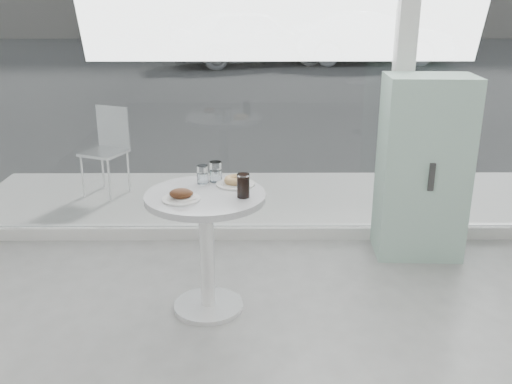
{
  "coord_description": "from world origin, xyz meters",
  "views": [
    {
      "loc": [
        -0.22,
        -1.27,
        1.9
      ],
      "look_at": [
        -0.2,
        1.7,
        0.85
      ],
      "focal_mm": 40.0,
      "sensor_mm": 36.0,
      "label": 1
    }
  ],
  "objects_px": {
    "plate_fritter": "(182,196)",
    "plate_donut": "(235,182)",
    "car_white": "(251,37)",
    "water_tumbler_b": "(216,173)",
    "patio_chair": "(108,145)",
    "car_silver": "(371,38)",
    "mint_cabinet": "(423,168)",
    "cola_glass": "(243,186)",
    "water_tumbler_a": "(203,176)",
    "main_table": "(206,228)"
  },
  "relations": [
    {
      "from": "plate_fritter",
      "to": "plate_donut",
      "type": "bearing_deg",
      "value": 41.82
    },
    {
      "from": "car_white",
      "to": "plate_fritter",
      "type": "height_order",
      "value": "car_white"
    },
    {
      "from": "plate_donut",
      "to": "water_tumbler_b",
      "type": "xyz_separation_m",
      "value": [
        -0.12,
        0.07,
        0.04
      ]
    },
    {
      "from": "patio_chair",
      "to": "car_silver",
      "type": "xyz_separation_m",
      "value": [
        4.63,
        10.87,
        0.18
      ]
    },
    {
      "from": "plate_donut",
      "to": "car_silver",
      "type": "bearing_deg",
      "value": 75.29
    },
    {
      "from": "mint_cabinet",
      "to": "cola_glass",
      "type": "relative_size",
      "value": 9.56
    },
    {
      "from": "car_white",
      "to": "plate_donut",
      "type": "xyz_separation_m",
      "value": [
        -0.06,
        -12.55,
        0.04
      ]
    },
    {
      "from": "patio_chair",
      "to": "water_tumbler_a",
      "type": "height_order",
      "value": "water_tumbler_a"
    },
    {
      "from": "plate_fritter",
      "to": "water_tumbler_a",
      "type": "xyz_separation_m",
      "value": [
        0.1,
        0.3,
        0.02
      ]
    },
    {
      "from": "patio_chair",
      "to": "mint_cabinet",
      "type": "bearing_deg",
      "value": -2.7
    },
    {
      "from": "mint_cabinet",
      "to": "car_white",
      "type": "xyz_separation_m",
      "value": [
        -1.3,
        11.89,
        0.07
      ]
    },
    {
      "from": "cola_glass",
      "to": "plate_donut",
      "type": "bearing_deg",
      "value": 103.32
    },
    {
      "from": "car_white",
      "to": "plate_donut",
      "type": "height_order",
      "value": "car_white"
    },
    {
      "from": "water_tumbler_b",
      "to": "cola_glass",
      "type": "height_order",
      "value": "cola_glass"
    },
    {
      "from": "main_table",
      "to": "cola_glass",
      "type": "xyz_separation_m",
      "value": [
        0.23,
        -0.06,
        0.29
      ]
    },
    {
      "from": "main_table",
      "to": "patio_chair",
      "type": "relative_size",
      "value": 0.93
    },
    {
      "from": "main_table",
      "to": "water_tumbler_a",
      "type": "height_order",
      "value": "water_tumbler_a"
    },
    {
      "from": "mint_cabinet",
      "to": "patio_chair",
      "type": "xyz_separation_m",
      "value": [
        -2.63,
        1.28,
        -0.15
      ]
    },
    {
      "from": "plate_donut",
      "to": "patio_chair",
      "type": "bearing_deg",
      "value": 123.26
    },
    {
      "from": "car_white",
      "to": "water_tumbler_a",
      "type": "bearing_deg",
      "value": 160.18
    },
    {
      "from": "plate_donut",
      "to": "water_tumbler_a",
      "type": "distance_m",
      "value": 0.21
    },
    {
      "from": "patio_chair",
      "to": "cola_glass",
      "type": "height_order",
      "value": "cola_glass"
    },
    {
      "from": "car_silver",
      "to": "water_tumbler_a",
      "type": "distance_m",
      "value": 13.27
    },
    {
      "from": "main_table",
      "to": "plate_donut",
      "type": "relative_size",
      "value": 3.23
    },
    {
      "from": "main_table",
      "to": "plate_donut",
      "type": "height_order",
      "value": "plate_donut"
    },
    {
      "from": "car_silver",
      "to": "cola_glass",
      "type": "xyz_separation_m",
      "value": [
        -3.31,
        -13.03,
        0.14
      ]
    },
    {
      "from": "main_table",
      "to": "water_tumbler_a",
      "type": "xyz_separation_m",
      "value": [
        -0.03,
        0.19,
        0.27
      ]
    },
    {
      "from": "cola_glass",
      "to": "patio_chair",
      "type": "bearing_deg",
      "value": 121.5
    },
    {
      "from": "car_white",
      "to": "car_silver",
      "type": "relative_size",
      "value": 1.03
    },
    {
      "from": "mint_cabinet",
      "to": "water_tumbler_a",
      "type": "xyz_separation_m",
      "value": [
        -1.56,
        -0.63,
        0.15
      ]
    },
    {
      "from": "patio_chair",
      "to": "water_tumbler_b",
      "type": "height_order",
      "value": "water_tumbler_b"
    },
    {
      "from": "car_white",
      "to": "car_silver",
      "type": "distance_m",
      "value": 3.31
    },
    {
      "from": "cola_glass",
      "to": "car_silver",
      "type": "bearing_deg",
      "value": 75.75
    },
    {
      "from": "patio_chair",
      "to": "water_tumbler_b",
      "type": "bearing_deg",
      "value": -35.18
    },
    {
      "from": "main_table",
      "to": "car_silver",
      "type": "bearing_deg",
      "value": 74.75
    },
    {
      "from": "car_white",
      "to": "plate_fritter",
      "type": "xyz_separation_m",
      "value": [
        -0.36,
        -12.82,
        0.05
      ]
    },
    {
      "from": "main_table",
      "to": "patio_chair",
      "type": "distance_m",
      "value": 2.37
    },
    {
      "from": "car_silver",
      "to": "main_table",
      "type": "bearing_deg",
      "value": 162.56
    },
    {
      "from": "patio_chair",
      "to": "plate_fritter",
      "type": "distance_m",
      "value": 2.43
    },
    {
      "from": "car_white",
      "to": "mint_cabinet",
      "type": "bearing_deg",
      "value": 167.61
    },
    {
      "from": "water_tumbler_b",
      "to": "car_silver",
      "type": "bearing_deg",
      "value": 74.69
    },
    {
      "from": "patio_chair",
      "to": "plate_fritter",
      "type": "bearing_deg",
      "value": -42.97
    },
    {
      "from": "water_tumbler_a",
      "to": "water_tumbler_b",
      "type": "xyz_separation_m",
      "value": [
        0.08,
        0.04,
        0.0
      ]
    },
    {
      "from": "car_white",
      "to": "car_silver",
      "type": "xyz_separation_m",
      "value": [
        3.3,
        0.26,
        -0.05
      ]
    },
    {
      "from": "patio_chair",
      "to": "car_silver",
      "type": "relative_size",
      "value": 0.19
    },
    {
      "from": "car_white",
      "to": "water_tumbler_a",
      "type": "height_order",
      "value": "car_white"
    },
    {
      "from": "main_table",
      "to": "car_silver",
      "type": "xyz_separation_m",
      "value": [
        3.54,
        12.97,
        0.15
      ]
    },
    {
      "from": "main_table",
      "to": "cola_glass",
      "type": "bearing_deg",
      "value": -15.44
    },
    {
      "from": "cola_glass",
      "to": "plate_fritter",
      "type": "bearing_deg",
      "value": -172.72
    },
    {
      "from": "water_tumbler_a",
      "to": "main_table",
      "type": "bearing_deg",
      "value": -81.52
    }
  ]
}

